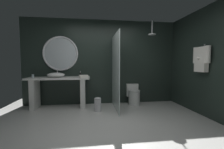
{
  "coord_description": "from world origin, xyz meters",
  "views": [
    {
      "loc": [
        -0.35,
        -2.86,
        1.25
      ],
      "look_at": [
        0.14,
        0.79,
        0.99
      ],
      "focal_mm": 24.2,
      "sensor_mm": 36.0,
      "label": 1
    }
  ],
  "objects_px": {
    "rain_shower_head": "(152,33)",
    "toilet": "(133,95)",
    "hanging_bathrobe": "(201,58)",
    "vessel_sink": "(56,75)",
    "folded_hand_towel": "(84,76)",
    "round_wall_mirror": "(60,54)",
    "tumbler_cup": "(33,76)",
    "soap_dispenser": "(80,75)",
    "waste_bin": "(98,104)"
  },
  "relations": [
    {
      "from": "tumbler_cup",
      "to": "soap_dispenser",
      "type": "bearing_deg",
      "value": -1.15
    },
    {
      "from": "round_wall_mirror",
      "to": "rain_shower_head",
      "type": "relative_size",
      "value": 2.5
    },
    {
      "from": "hanging_bathrobe",
      "to": "toilet",
      "type": "bearing_deg",
      "value": 136.46
    },
    {
      "from": "waste_bin",
      "to": "round_wall_mirror",
      "type": "bearing_deg",
      "value": 145.17
    },
    {
      "from": "tumbler_cup",
      "to": "round_wall_mirror",
      "type": "distance_m",
      "value": 0.98
    },
    {
      "from": "round_wall_mirror",
      "to": "toilet",
      "type": "relative_size",
      "value": 1.67
    },
    {
      "from": "rain_shower_head",
      "to": "toilet",
      "type": "relative_size",
      "value": 0.67
    },
    {
      "from": "waste_bin",
      "to": "folded_hand_towel",
      "type": "distance_m",
      "value": 0.86
    },
    {
      "from": "hanging_bathrobe",
      "to": "vessel_sink",
      "type": "bearing_deg",
      "value": 162.21
    },
    {
      "from": "rain_shower_head",
      "to": "hanging_bathrobe",
      "type": "height_order",
      "value": "rain_shower_head"
    },
    {
      "from": "round_wall_mirror",
      "to": "rain_shower_head",
      "type": "bearing_deg",
      "value": -9.54
    },
    {
      "from": "vessel_sink",
      "to": "soap_dispenser",
      "type": "distance_m",
      "value": 0.68
    },
    {
      "from": "tumbler_cup",
      "to": "soap_dispenser",
      "type": "xyz_separation_m",
      "value": [
        1.29,
        -0.03,
        0.03
      ]
    },
    {
      "from": "rain_shower_head",
      "to": "toilet",
      "type": "xyz_separation_m",
      "value": [
        -0.46,
        0.26,
        -1.84
      ]
    },
    {
      "from": "soap_dispenser",
      "to": "hanging_bathrobe",
      "type": "distance_m",
      "value": 3.13
    },
    {
      "from": "vessel_sink",
      "to": "round_wall_mirror",
      "type": "distance_m",
      "value": 0.68
    },
    {
      "from": "soap_dispenser",
      "to": "folded_hand_towel",
      "type": "xyz_separation_m",
      "value": [
        0.1,
        -0.17,
        -0.04
      ]
    },
    {
      "from": "waste_bin",
      "to": "soap_dispenser",
      "type": "bearing_deg",
      "value": 136.9
    },
    {
      "from": "waste_bin",
      "to": "toilet",
      "type": "bearing_deg",
      "value": 26.12
    },
    {
      "from": "toilet",
      "to": "folded_hand_towel",
      "type": "distance_m",
      "value": 1.64
    },
    {
      "from": "tumbler_cup",
      "to": "toilet",
      "type": "distance_m",
      "value": 2.96
    },
    {
      "from": "soap_dispenser",
      "to": "hanging_bathrobe",
      "type": "height_order",
      "value": "hanging_bathrobe"
    },
    {
      "from": "vessel_sink",
      "to": "round_wall_mirror",
      "type": "relative_size",
      "value": 0.46
    },
    {
      "from": "toilet",
      "to": "folded_hand_towel",
      "type": "relative_size",
      "value": 2.72
    },
    {
      "from": "vessel_sink",
      "to": "toilet",
      "type": "relative_size",
      "value": 0.77
    },
    {
      "from": "rain_shower_head",
      "to": "waste_bin",
      "type": "height_order",
      "value": "rain_shower_head"
    },
    {
      "from": "rain_shower_head",
      "to": "waste_bin",
      "type": "xyz_separation_m",
      "value": [
        -1.59,
        -0.29,
        -1.95
      ]
    },
    {
      "from": "toilet",
      "to": "waste_bin",
      "type": "relative_size",
      "value": 1.67
    },
    {
      "from": "hanging_bathrobe",
      "to": "folded_hand_towel",
      "type": "height_order",
      "value": "hanging_bathrobe"
    },
    {
      "from": "tumbler_cup",
      "to": "toilet",
      "type": "xyz_separation_m",
      "value": [
        2.89,
        0.09,
        -0.63
      ]
    },
    {
      "from": "hanging_bathrobe",
      "to": "rain_shower_head",
      "type": "bearing_deg",
      "value": 130.63
    },
    {
      "from": "tumbler_cup",
      "to": "round_wall_mirror",
      "type": "bearing_deg",
      "value": 21.33
    },
    {
      "from": "vessel_sink",
      "to": "rain_shower_head",
      "type": "xyz_separation_m",
      "value": [
        2.73,
        -0.18,
        1.19
      ]
    },
    {
      "from": "folded_hand_towel",
      "to": "tumbler_cup",
      "type": "bearing_deg",
      "value": 171.97
    },
    {
      "from": "vessel_sink",
      "to": "round_wall_mirror",
      "type": "xyz_separation_m",
      "value": [
        0.08,
        0.27,
        0.62
      ]
    },
    {
      "from": "round_wall_mirror",
      "to": "rain_shower_head",
      "type": "distance_m",
      "value": 2.75
    },
    {
      "from": "soap_dispenser",
      "to": "toilet",
      "type": "relative_size",
      "value": 0.26
    },
    {
      "from": "round_wall_mirror",
      "to": "waste_bin",
      "type": "height_order",
      "value": "round_wall_mirror"
    },
    {
      "from": "tumbler_cup",
      "to": "toilet",
      "type": "bearing_deg",
      "value": 1.69
    },
    {
      "from": "vessel_sink",
      "to": "toilet",
      "type": "distance_m",
      "value": 2.37
    },
    {
      "from": "folded_hand_towel",
      "to": "soap_dispenser",
      "type": "bearing_deg",
      "value": 120.79
    },
    {
      "from": "waste_bin",
      "to": "folded_hand_towel",
      "type": "height_order",
      "value": "folded_hand_towel"
    },
    {
      "from": "vessel_sink",
      "to": "hanging_bathrobe",
      "type": "distance_m",
      "value": 3.77
    },
    {
      "from": "vessel_sink",
      "to": "round_wall_mirror",
      "type": "height_order",
      "value": "round_wall_mirror"
    },
    {
      "from": "rain_shower_head",
      "to": "hanging_bathrobe",
      "type": "relative_size",
      "value": 0.63
    },
    {
      "from": "round_wall_mirror",
      "to": "hanging_bathrobe",
      "type": "distance_m",
      "value": 3.76
    },
    {
      "from": "toilet",
      "to": "rain_shower_head",
      "type": "bearing_deg",
      "value": -29.3
    },
    {
      "from": "hanging_bathrobe",
      "to": "folded_hand_towel",
      "type": "xyz_separation_m",
      "value": [
        -2.79,
        0.94,
        -0.48
      ]
    },
    {
      "from": "round_wall_mirror",
      "to": "folded_hand_towel",
      "type": "distance_m",
      "value": 1.06
    },
    {
      "from": "toilet",
      "to": "waste_bin",
      "type": "height_order",
      "value": "toilet"
    }
  ]
}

